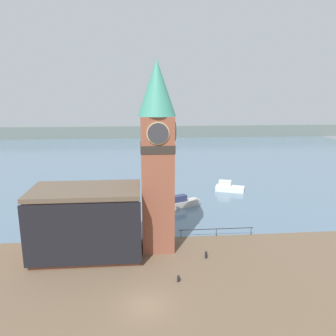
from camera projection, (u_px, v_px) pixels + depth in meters
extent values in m
plane|color=brown|center=(146.00, 305.00, 29.09)|extent=(160.00, 160.00, 0.00)
cube|color=slate|center=(141.00, 155.00, 100.89)|extent=(160.00, 120.00, 0.00)
cube|color=slate|center=(141.00, 132.00, 139.19)|extent=(180.00, 3.00, 5.00)
cube|color=#232328|center=(216.00, 229.00, 42.92)|extent=(9.97, 0.08, 0.08)
cylinder|color=#232328|center=(181.00, 234.00, 42.64)|extent=(0.07, 0.07, 1.05)
cylinder|color=#232328|center=(216.00, 233.00, 43.03)|extent=(0.07, 0.07, 1.05)
cylinder|color=#232328|center=(251.00, 231.00, 43.43)|extent=(0.07, 0.07, 1.05)
cube|color=brown|center=(157.00, 185.00, 38.34)|extent=(3.71, 3.71, 15.94)
cube|color=#2D2823|center=(157.00, 147.00, 37.37)|extent=(3.83, 3.83, 0.90)
cylinder|color=tan|center=(158.00, 133.00, 35.10)|extent=(2.48, 0.12, 2.48)
cylinder|color=#333338|center=(158.00, 133.00, 35.02)|extent=(2.26, 0.12, 2.26)
cylinder|color=tan|center=(174.00, 131.00, 37.12)|extent=(0.12, 2.48, 2.48)
cylinder|color=#333338|center=(175.00, 131.00, 37.13)|extent=(0.12, 2.26, 2.26)
cone|color=teal|center=(157.00, 88.00, 35.90)|extent=(4.27, 4.27, 6.10)
cube|color=brown|center=(87.00, 224.00, 37.70)|extent=(11.88, 6.65, 7.49)
cube|color=brown|center=(85.00, 190.00, 36.81)|extent=(12.28, 7.05, 0.50)
cube|color=black|center=(82.00, 235.00, 34.29)|extent=(12.38, 0.30, 6.89)
cube|color=#B7B2A8|center=(184.00, 203.00, 54.55)|extent=(5.39, 3.52, 1.01)
cube|color=navy|center=(180.00, 198.00, 53.89)|extent=(2.54, 1.93, 1.03)
cube|color=silver|center=(230.00, 189.00, 62.99)|extent=(5.71, 3.87, 1.03)
cube|color=silver|center=(225.00, 183.00, 63.04)|extent=(2.71, 2.19, 1.03)
cylinder|color=black|center=(206.00, 255.00, 37.39)|extent=(0.28, 0.28, 0.70)
sphere|color=black|center=(206.00, 252.00, 37.31)|extent=(0.29, 0.29, 0.29)
cylinder|color=black|center=(178.00, 279.00, 32.71)|extent=(0.28, 0.28, 0.55)
sphere|color=black|center=(178.00, 277.00, 32.65)|extent=(0.29, 0.29, 0.29)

